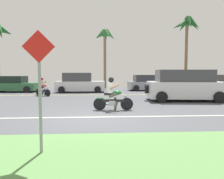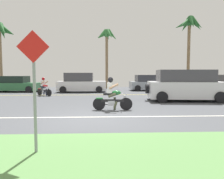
{
  "view_description": "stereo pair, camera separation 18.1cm",
  "coord_description": "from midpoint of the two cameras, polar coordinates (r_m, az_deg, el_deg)",
  "views": [
    {
      "loc": [
        0.11,
        -7.63,
        1.62
      ],
      "look_at": [
        0.79,
        3.35,
        0.79
      ],
      "focal_mm": 33.79,
      "sensor_mm": 36.0,
      "label": 1
    },
    {
      "loc": [
        0.3,
        -7.64,
        1.62
      ],
      "look_at": [
        0.79,
        3.35,
        0.79
      ],
      "focal_mm": 33.79,
      "sensor_mm": 36.0,
      "label": 2
    }
  ],
  "objects": [
    {
      "name": "palm_tree_0",
      "position": [
        24.81,
        -27.91,
        13.4
      ],
      "size": [
        3.23,
        3.25,
        6.8
      ],
      "color": "#846B4C",
      "rests_on": "ground"
    },
    {
      "name": "lane_line_far",
      "position": [
        16.16,
        -3.3,
        -1.45
      ],
      "size": [
        50.4,
        0.12,
        0.01
      ],
      "primitive_type": "cube",
      "color": "yellow",
      "rests_on": "ground"
    },
    {
      "name": "grass_median",
      "position": [
        3.89,
        -5.73,
        -19.92
      ],
      "size": [
        56.0,
        3.8,
        0.06
      ],
      "primitive_type": "cube",
      "color": "#5B8C4C",
      "rests_on": "ground"
    },
    {
      "name": "parked_car_0",
      "position": [
        20.81,
        -24.45,
        1.29
      ],
      "size": [
        4.32,
        2.25,
        1.42
      ],
      "color": "#2D663D",
      "rests_on": "ground"
    },
    {
      "name": "palm_tree_2",
      "position": [
        23.85,
        -1.22,
        13.18
      ],
      "size": [
        2.51,
        2.59,
        6.52
      ],
      "color": "#846B4C",
      "rests_on": "ground"
    },
    {
      "name": "parked_car_3",
      "position": [
        21.46,
        26.03,
        1.44
      ],
      "size": [
        4.29,
        1.99,
        1.53
      ],
      "color": "white",
      "rests_on": "ground"
    },
    {
      "name": "street_sign",
      "position": [
        4.34,
        -19.21,
        2.4
      ],
      "size": [
        0.62,
        0.06,
        2.45
      ],
      "color": "gray",
      "rests_on": "ground"
    },
    {
      "name": "palm_tree_1",
      "position": [
        25.67,
        20.4,
        15.32
      ],
      "size": [
        3.18,
        3.25,
        7.9
      ],
      "color": "brown",
      "rests_on": "ground"
    },
    {
      "name": "ground",
      "position": [
        10.77,
        -3.66,
        -4.48
      ],
      "size": [
        56.0,
        30.0,
        0.04
      ],
      "primitive_type": "cube",
      "color": "#4C4F54"
    },
    {
      "name": "lane_line_near",
      "position": [
        7.97,
        -4.04,
        -7.42
      ],
      "size": [
        50.4,
        0.12,
        0.01
      ],
      "primitive_type": "cube",
      "color": "silver",
      "rests_on": "ground"
    },
    {
      "name": "motorcyclist",
      "position": [
        9.35,
        0.62,
        -1.83
      ],
      "size": [
        1.76,
        0.58,
        1.48
      ],
      "color": "black",
      "rests_on": "ground"
    },
    {
      "name": "parked_car_1",
      "position": [
        18.8,
        -8.11,
        1.71
      ],
      "size": [
        4.23,
        1.81,
        1.7
      ],
      "color": "silver",
      "rests_on": "ground"
    },
    {
      "name": "suv_nearby",
      "position": [
        13.39,
        19.57,
        0.97
      ],
      "size": [
        4.7,
        2.61,
        1.85
      ],
      "color": "silver",
      "rests_on": "ground"
    },
    {
      "name": "motorcyclist_distant",
      "position": [
        16.3,
        -17.6,
        0.4
      ],
      "size": [
        1.32,
        1.06,
        1.35
      ],
      "color": "black",
      "rests_on": "ground"
    },
    {
      "name": "parked_car_2",
      "position": [
        20.88,
        10.14,
        1.72
      ],
      "size": [
        3.82,
        2.09,
        1.5
      ],
      "color": "#8C939E",
      "rests_on": "ground"
    }
  ]
}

